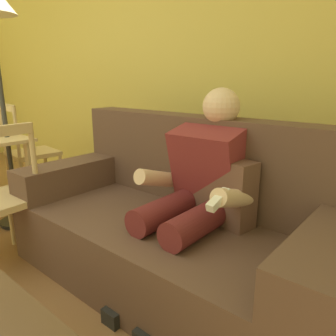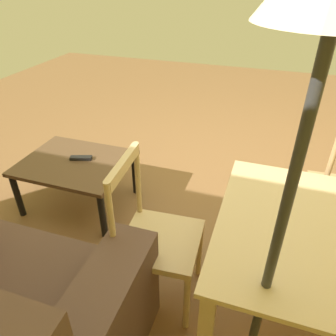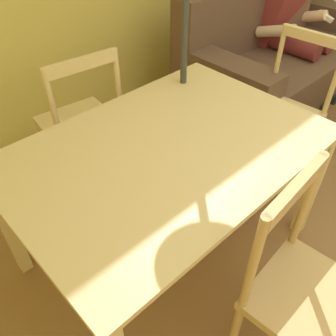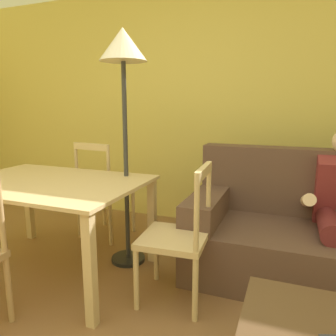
% 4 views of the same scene
% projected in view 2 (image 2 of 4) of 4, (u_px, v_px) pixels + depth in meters
% --- Properties ---
extents(ground_plane, '(8.68, 8.68, 0.00)m').
position_uv_depth(ground_plane, '(215.00, 196.00, 2.81)').
color(ground_plane, brown).
extents(coffee_table, '(0.83, 0.66, 0.41)m').
position_uv_depth(coffee_table, '(76.00, 167.00, 2.54)').
color(coffee_table, brown).
rests_on(coffee_table, ground_plane).
extents(tv_remote, '(0.18, 0.10, 0.02)m').
position_uv_depth(tv_remote, '(81.00, 158.00, 2.53)').
color(tv_remote, black).
rests_on(tv_remote, coffee_table).
extents(dining_chair_facing_couch, '(0.45, 0.45, 0.92)m').
position_uv_depth(dining_chair_facing_couch, '(156.00, 238.00, 1.76)').
color(dining_chair_facing_couch, '#D1B27F').
rests_on(dining_chair_facing_couch, ground_plane).
extents(floor_lamp, '(0.36, 0.36, 1.85)m').
position_uv_depth(floor_lamp, '(327.00, 45.00, 0.72)').
color(floor_lamp, black).
rests_on(floor_lamp, ground_plane).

